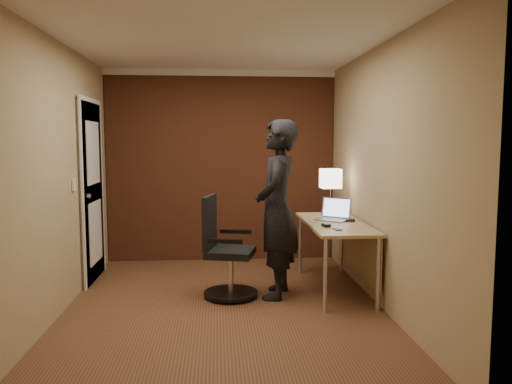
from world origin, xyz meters
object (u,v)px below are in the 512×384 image
(desk_lamp, at_px, (330,179))
(mouse, at_px, (326,225))
(person, at_px, (277,209))
(laptop, at_px, (334,214))
(phone, at_px, (338,229))
(desk, at_px, (341,234))
(office_chair, at_px, (224,254))
(wallet, at_px, (350,220))

(desk_lamp, relative_size, mouse, 5.35)
(desk_lamp, distance_m, person, 1.00)
(laptop, bearing_deg, phone, -99.85)
(phone, relative_size, person, 0.06)
(desk, relative_size, mouse, 15.00)
(mouse, relative_size, phone, 0.87)
(desk_lamp, xyz_separation_m, laptop, (-0.04, -0.33, -0.35))
(desk_lamp, height_order, laptop, desk_lamp)
(mouse, bearing_deg, office_chair, 159.10)
(desk, xyz_separation_m, person, (-0.71, -0.16, 0.30))
(phone, height_order, office_chair, office_chair)
(desk, xyz_separation_m, laptop, (-0.05, 0.17, 0.19))
(laptop, height_order, mouse, laptop)
(desk, xyz_separation_m, phone, (-0.15, -0.44, 0.13))
(wallet, height_order, office_chair, office_chair)
(desk, bearing_deg, mouse, -130.23)
(phone, xyz_separation_m, person, (-0.56, 0.27, 0.16))
(desk, bearing_deg, wallet, 24.32)
(laptop, bearing_deg, mouse, -112.35)
(laptop, xyz_separation_m, wallet, (0.15, -0.13, -0.05))
(desk_lamp, height_order, wallet, desk_lamp)
(desk, distance_m, laptop, 0.26)
(desk, xyz_separation_m, mouse, (-0.23, -0.27, 0.14))
(desk_lamp, bearing_deg, person, -136.12)
(desk_lamp, relative_size, wallet, 4.86)
(desk_lamp, relative_size, person, 0.30)
(laptop, height_order, phone, laptop)
(wallet, bearing_deg, office_chair, -171.69)
(mouse, xyz_separation_m, wallet, (0.33, 0.32, -0.01))
(phone, distance_m, office_chair, 1.16)
(mouse, xyz_separation_m, person, (-0.48, 0.10, 0.15))
(phone, bearing_deg, desk_lamp, 74.79)
(desk_lamp, bearing_deg, mouse, -105.64)
(wallet, distance_m, person, 0.86)
(desk, xyz_separation_m, desk_lamp, (-0.01, 0.51, 0.55))
(office_chair, xyz_separation_m, person, (0.53, -0.02, 0.45))
(laptop, bearing_deg, office_chair, -164.87)
(person, bearing_deg, laptop, 130.89)
(wallet, bearing_deg, person, -165.39)
(desk, xyz_separation_m, office_chair, (-1.24, -0.15, -0.15))
(mouse, height_order, office_chair, office_chair)
(mouse, height_order, phone, mouse)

